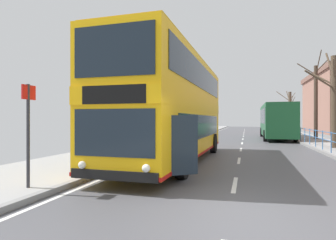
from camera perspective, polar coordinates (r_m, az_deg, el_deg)
ground at (r=5.91m, az=4.95°, el=-17.45°), size 15.80×140.00×0.20m
double_decker_bus_main at (r=12.36m, az=1.34°, el=2.41°), size 3.19×11.52×4.44m
background_bus_far_lane at (r=28.71m, az=20.94°, el=-0.10°), size 2.71×10.98×3.19m
pedestrian_railing_far_kerb at (r=18.16m, az=28.68°, el=-3.01°), size 0.05×23.46×1.07m
bus_stop_sign_near at (r=7.79m, az=-26.30°, el=-0.67°), size 0.08×0.44×2.55m
bare_tree_far_00 at (r=28.44m, az=27.60°, el=3.69°), size 2.28×2.09×7.64m
bare_tree_far_01 at (r=19.80m, az=30.37°, el=3.76°), size 2.27×2.63×6.02m
bare_tree_far_02 at (r=43.33m, az=23.31°, el=1.71°), size 2.68×1.59×5.84m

